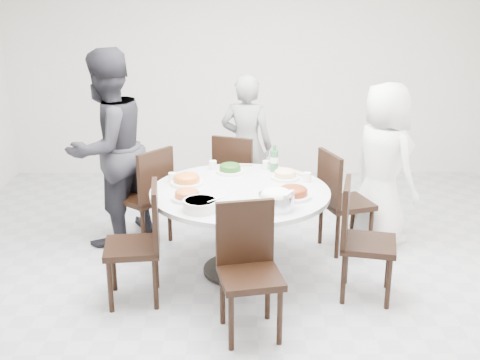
{
  "coord_description": "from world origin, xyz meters",
  "views": [
    {
      "loc": [
        -0.16,
        -4.48,
        2.43
      ],
      "look_at": [
        -0.12,
        0.28,
        0.82
      ],
      "focal_mm": 45.0,
      "sensor_mm": 36.0,
      "label": 1
    }
  ],
  "objects_px": {
    "chair_sw": "(132,245)",
    "chair_s": "(250,274)",
    "chair_n": "(239,178)",
    "chair_ne": "(347,201)",
    "diner_middle": "(246,146)",
    "rice_bowl": "(276,201)",
    "beverage_bottle": "(274,158)",
    "dining_table": "(240,231)",
    "diner_left": "(108,148)",
    "chair_nw": "(143,195)",
    "chair_se": "(369,241)",
    "soup_bowl": "(200,205)",
    "diner_right": "(383,164)"
  },
  "relations": [
    {
      "from": "chair_ne",
      "to": "diner_middle",
      "type": "xyz_separation_m",
      "value": [
        -0.91,
        0.91,
        0.28
      ]
    },
    {
      "from": "beverage_bottle",
      "to": "chair_s",
      "type": "bearing_deg",
      "value": -99.56
    },
    {
      "from": "chair_sw",
      "to": "chair_n",
      "type": "bearing_deg",
      "value": 146.13
    },
    {
      "from": "diner_right",
      "to": "rice_bowl",
      "type": "bearing_deg",
      "value": 104.6
    },
    {
      "from": "diner_middle",
      "to": "chair_ne",
      "type": "bearing_deg",
      "value": 149.48
    },
    {
      "from": "chair_se",
      "to": "diner_middle",
      "type": "relative_size",
      "value": 0.63
    },
    {
      "from": "chair_sw",
      "to": "diner_right",
      "type": "relative_size",
      "value": 0.62
    },
    {
      "from": "rice_bowl",
      "to": "beverage_bottle",
      "type": "distance_m",
      "value": 0.94
    },
    {
      "from": "chair_sw",
      "to": "soup_bowl",
      "type": "xyz_separation_m",
      "value": [
        0.53,
        0.02,
        0.32
      ]
    },
    {
      "from": "diner_right",
      "to": "chair_ne",
      "type": "bearing_deg",
      "value": 86.14
    },
    {
      "from": "chair_n",
      "to": "soup_bowl",
      "type": "xyz_separation_m",
      "value": [
        -0.3,
        -1.59,
        0.32
      ]
    },
    {
      "from": "chair_se",
      "to": "rice_bowl",
      "type": "xyz_separation_m",
      "value": [
        -0.73,
        0.01,
        0.33
      ]
    },
    {
      "from": "diner_left",
      "to": "chair_s",
      "type": "bearing_deg",
      "value": 73.17
    },
    {
      "from": "chair_s",
      "to": "soup_bowl",
      "type": "height_order",
      "value": "chair_s"
    },
    {
      "from": "diner_left",
      "to": "chair_sw",
      "type": "bearing_deg",
      "value": 53.66
    },
    {
      "from": "diner_right",
      "to": "soup_bowl",
      "type": "relative_size",
      "value": 5.76
    },
    {
      "from": "chair_sw",
      "to": "beverage_bottle",
      "type": "relative_size",
      "value": 3.81
    },
    {
      "from": "chair_sw",
      "to": "soup_bowl",
      "type": "distance_m",
      "value": 0.62
    },
    {
      "from": "dining_table",
      "to": "rice_bowl",
      "type": "relative_size",
      "value": 5.44
    },
    {
      "from": "diner_middle",
      "to": "dining_table",
      "type": "bearing_deg",
      "value": 101.26
    },
    {
      "from": "chair_ne",
      "to": "beverage_bottle",
      "type": "height_order",
      "value": "beverage_bottle"
    },
    {
      "from": "dining_table",
      "to": "chair_s",
      "type": "bearing_deg",
      "value": -86.17
    },
    {
      "from": "chair_sw",
      "to": "soup_bowl",
      "type": "relative_size",
      "value": 3.55
    },
    {
      "from": "chair_sw",
      "to": "diner_middle",
      "type": "relative_size",
      "value": 0.63
    },
    {
      "from": "chair_n",
      "to": "chair_nw",
      "type": "height_order",
      "value": "same"
    },
    {
      "from": "chair_s",
      "to": "rice_bowl",
      "type": "bearing_deg",
      "value": 58.12
    },
    {
      "from": "dining_table",
      "to": "diner_middle",
      "type": "bearing_deg",
      "value": 86.73
    },
    {
      "from": "diner_right",
      "to": "diner_left",
      "type": "xyz_separation_m",
      "value": [
        -2.57,
        0.04,
        0.15
      ]
    },
    {
      "from": "diner_left",
      "to": "beverage_bottle",
      "type": "bearing_deg",
      "value": 118.91
    },
    {
      "from": "chair_ne",
      "to": "chair_sw",
      "type": "distance_m",
      "value": 2.05
    },
    {
      "from": "diner_right",
      "to": "diner_left",
      "type": "height_order",
      "value": "diner_left"
    },
    {
      "from": "chair_ne",
      "to": "chair_sw",
      "type": "height_order",
      "value": "same"
    },
    {
      "from": "soup_bowl",
      "to": "chair_ne",
      "type": "bearing_deg",
      "value": 35.41
    },
    {
      "from": "chair_se",
      "to": "diner_left",
      "type": "height_order",
      "value": "diner_left"
    },
    {
      "from": "dining_table",
      "to": "chair_se",
      "type": "relative_size",
      "value": 1.58
    },
    {
      "from": "diner_right",
      "to": "chair_sw",
      "type": "bearing_deg",
      "value": 86.96
    },
    {
      "from": "chair_ne",
      "to": "beverage_bottle",
      "type": "bearing_deg",
      "value": 67.68
    },
    {
      "from": "beverage_bottle",
      "to": "soup_bowl",
      "type": "bearing_deg",
      "value": -122.7
    },
    {
      "from": "chair_n",
      "to": "chair_se",
      "type": "xyz_separation_m",
      "value": [
        1.0,
        -1.57,
        0.0
      ]
    },
    {
      "from": "soup_bowl",
      "to": "chair_n",
      "type": "bearing_deg",
      "value": 79.19
    },
    {
      "from": "chair_nw",
      "to": "soup_bowl",
      "type": "xyz_separation_m",
      "value": [
        0.61,
        -1.07,
        0.32
      ]
    },
    {
      "from": "diner_right",
      "to": "rice_bowl",
      "type": "xyz_separation_m",
      "value": [
        -1.07,
        -1.06,
        0.04
      ]
    },
    {
      "from": "dining_table",
      "to": "soup_bowl",
      "type": "height_order",
      "value": "soup_bowl"
    },
    {
      "from": "chair_s",
      "to": "soup_bowl",
      "type": "relative_size",
      "value": 3.55
    },
    {
      "from": "chair_se",
      "to": "rice_bowl",
      "type": "height_order",
      "value": "chair_se"
    },
    {
      "from": "chair_nw",
      "to": "chair_s",
      "type": "xyz_separation_m",
      "value": [
        0.98,
        -1.59,
        0.0
      ]
    },
    {
      "from": "soup_bowl",
      "to": "beverage_bottle",
      "type": "xyz_separation_m",
      "value": [
        0.62,
        0.97,
        0.08
      ]
    },
    {
      "from": "dining_table",
      "to": "diner_left",
      "type": "distance_m",
      "value": 1.5
    },
    {
      "from": "diner_middle",
      "to": "chair_se",
      "type": "bearing_deg",
      "value": 131.61
    },
    {
      "from": "chair_sw",
      "to": "chair_s",
      "type": "distance_m",
      "value": 1.03
    }
  ]
}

